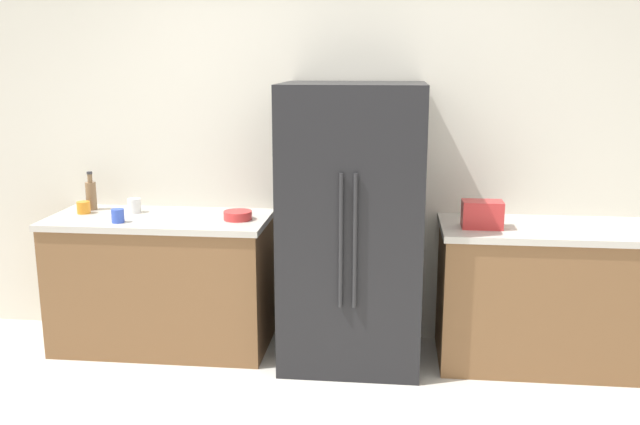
{
  "coord_description": "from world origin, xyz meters",
  "views": [
    {
      "loc": [
        0.42,
        -2.8,
        1.88
      ],
      "look_at": [
        0.07,
        0.4,
        1.15
      ],
      "focal_mm": 38.15,
      "sensor_mm": 36.0,
      "label": 1
    }
  ],
  "objects_px": {
    "refrigerator": "(352,226)",
    "cup_c": "(118,216)",
    "toaster": "(482,214)",
    "cup_b": "(134,206)",
    "cup_a": "(84,207)",
    "bottle_a": "(91,195)",
    "bowl_a": "(238,215)"
  },
  "relations": [
    {
      "from": "bottle_a",
      "to": "cup_b",
      "type": "bearing_deg",
      "value": -9.52
    },
    {
      "from": "refrigerator",
      "to": "cup_a",
      "type": "bearing_deg",
      "value": 176.79
    },
    {
      "from": "bowl_a",
      "to": "cup_c",
      "type": "bearing_deg",
      "value": -167.67
    },
    {
      "from": "bottle_a",
      "to": "bowl_a",
      "type": "relative_size",
      "value": 1.44
    },
    {
      "from": "refrigerator",
      "to": "cup_b",
      "type": "height_order",
      "value": "refrigerator"
    },
    {
      "from": "refrigerator",
      "to": "toaster",
      "type": "height_order",
      "value": "refrigerator"
    },
    {
      "from": "refrigerator",
      "to": "cup_c",
      "type": "height_order",
      "value": "refrigerator"
    },
    {
      "from": "toaster",
      "to": "cup_b",
      "type": "relative_size",
      "value": 2.54
    },
    {
      "from": "cup_c",
      "to": "cup_a",
      "type": "bearing_deg",
      "value": 145.66
    },
    {
      "from": "refrigerator",
      "to": "bowl_a",
      "type": "distance_m",
      "value": 0.73
    },
    {
      "from": "cup_a",
      "to": "cup_c",
      "type": "relative_size",
      "value": 1.01
    },
    {
      "from": "refrigerator",
      "to": "cup_b",
      "type": "relative_size",
      "value": 18.46
    },
    {
      "from": "cup_a",
      "to": "bowl_a",
      "type": "relative_size",
      "value": 0.48
    },
    {
      "from": "refrigerator",
      "to": "cup_b",
      "type": "bearing_deg",
      "value": 173.73
    },
    {
      "from": "refrigerator",
      "to": "cup_a",
      "type": "relative_size",
      "value": 20.23
    },
    {
      "from": "cup_c",
      "to": "bottle_a",
      "type": "bearing_deg",
      "value": 133.66
    },
    {
      "from": "bottle_a",
      "to": "cup_c",
      "type": "bearing_deg",
      "value": -46.34
    },
    {
      "from": "refrigerator",
      "to": "toaster",
      "type": "distance_m",
      "value": 0.79
    },
    {
      "from": "cup_c",
      "to": "toaster",
      "type": "bearing_deg",
      "value": 2.72
    },
    {
      "from": "toaster",
      "to": "bowl_a",
      "type": "xyz_separation_m",
      "value": [
        -1.51,
        0.05,
        -0.05
      ]
    },
    {
      "from": "cup_a",
      "to": "bottle_a",
      "type": "bearing_deg",
      "value": 87.39
    },
    {
      "from": "bottle_a",
      "to": "cup_a",
      "type": "xyz_separation_m",
      "value": [
        -0.01,
        -0.11,
        -0.06
      ]
    },
    {
      "from": "toaster",
      "to": "cup_a",
      "type": "height_order",
      "value": "toaster"
    },
    {
      "from": "bottle_a",
      "to": "cup_b",
      "type": "distance_m",
      "value": 0.33
    },
    {
      "from": "refrigerator",
      "to": "cup_a",
      "type": "height_order",
      "value": "refrigerator"
    },
    {
      "from": "cup_c",
      "to": "bowl_a",
      "type": "relative_size",
      "value": 0.47
    },
    {
      "from": "toaster",
      "to": "cup_a",
      "type": "xyz_separation_m",
      "value": [
        -2.55,
        0.12,
        -0.04
      ]
    },
    {
      "from": "toaster",
      "to": "cup_b",
      "type": "distance_m",
      "value": 2.24
    },
    {
      "from": "cup_a",
      "to": "cup_b",
      "type": "height_order",
      "value": "cup_b"
    },
    {
      "from": "toaster",
      "to": "cup_b",
      "type": "bearing_deg",
      "value": 175.48
    },
    {
      "from": "bottle_a",
      "to": "cup_a",
      "type": "distance_m",
      "value": 0.13
    },
    {
      "from": "toaster",
      "to": "cup_b",
      "type": "xyz_separation_m",
      "value": [
        -2.23,
        0.18,
        -0.04
      ]
    }
  ]
}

